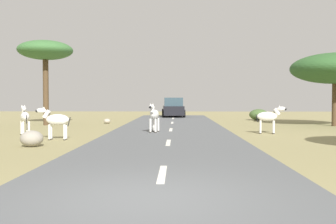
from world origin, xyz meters
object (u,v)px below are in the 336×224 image
tree_4 (45,52)px  bush_0 (259,115)px  zebra_0 (154,115)px  rock_0 (107,121)px  zebra_1 (56,120)px  car_0 (173,108)px  zebra_3 (269,117)px  tree_5 (335,69)px  rock_2 (32,139)px  zebra_2 (25,117)px

tree_4 → bush_0: bearing=21.9°
zebra_0 → rock_0: 8.20m
zebra_1 → car_0: 20.07m
bush_0 → tree_4: bearing=-158.1°
zebra_3 → tree_5: (5.33, 5.44, 2.73)m
rock_0 → rock_2: rock_2 is taller
tree_4 → tree_5: bearing=-1.1°
bush_0 → rock_2: bush_0 is taller
car_0 → tree_5: 15.25m
zebra_3 → tree_4: bearing=-106.8°
zebra_0 → rock_2: size_ratio=1.90×
zebra_0 → car_0: size_ratio=0.34×
zebra_1 → rock_2: 2.31m
bush_0 → zebra_1: bearing=-127.7°
tree_4 → rock_0: size_ratio=11.29×
zebra_1 → bush_0: (11.38, 14.72, -0.37)m
rock_2 → tree_5: bearing=35.7°
zebra_0 → car_0: bearing=-83.2°
zebra_0 → tree_4: bearing=-28.4°
zebra_0 → rock_2: (-3.99, -5.38, -0.61)m
car_0 → tree_5: (10.08, -11.11, 2.70)m
car_0 → tree_4: (-8.02, -10.76, 3.83)m
zebra_1 → rock_0: 10.48m
rock_2 → zebra_2: bearing=114.5°
tree_5 → bush_0: tree_5 is taller
tree_4 → rock_0: bearing=25.1°
zebra_1 → zebra_3: zebra_3 is taller
tree_4 → rock_2: tree_4 is taller
tree_5 → rock_2: 18.57m
zebra_2 → rock_2: size_ratio=1.78×
car_0 → bush_0: (6.76, -4.81, -0.41)m
car_0 → tree_5: tree_5 is taller
tree_5 → bush_0: 7.77m
zebra_0 → zebra_3: (5.53, -0.16, -0.08)m
zebra_0 → rock_0: (-3.64, 7.32, -0.73)m
zebra_3 → rock_2: size_ratio=1.83×
zebra_3 → rock_2: bearing=-53.7°
tree_4 → rock_2: bearing=-73.5°
zebra_0 → tree_4: (-7.24, 5.63, 3.78)m
zebra_0 → tree_4: size_ratio=0.28×
rock_0 → tree_5: bearing=-8.0°
tree_5 → tree_4: bearing=178.9°
rock_0 → zebra_0: bearing=-63.5°
zebra_0 → zebra_1: size_ratio=1.04×
zebra_2 → bush_0: (13.41, 12.81, -0.40)m
zebra_0 → rock_2: 6.73m
tree_5 → bush_0: (-3.33, 6.30, -3.11)m
rock_2 → zebra_0: bearing=53.5°
car_0 → rock_2: 22.29m
zebra_2 → car_0: 18.84m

